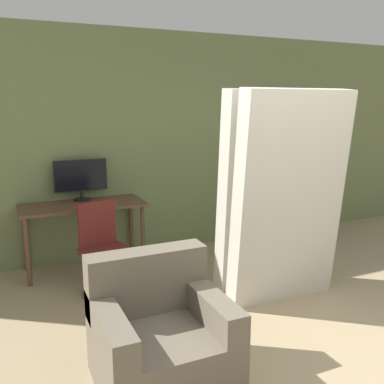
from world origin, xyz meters
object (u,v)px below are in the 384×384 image
at_px(monitor, 81,177).
at_px(bookshelf, 288,177).
at_px(mattress_near, 290,199).
at_px(mattress_far, 272,193).
at_px(armchair, 159,336).
at_px(office_chair, 105,258).

relative_size(monitor, bookshelf, 0.36).
relative_size(monitor, mattress_near, 0.30).
bearing_deg(mattress_near, mattress_far, 90.00).
xyz_separation_m(mattress_near, armchair, (-1.51, -0.64, -0.67)).
distance_m(monitor, office_chair, 1.11).
distance_m(mattress_far, armchair, 1.90).
relative_size(monitor, armchair, 0.70).
xyz_separation_m(bookshelf, mattress_far, (-1.28, -1.46, 0.17)).
xyz_separation_m(monitor, bookshelf, (2.85, -0.02, -0.20)).
distance_m(monitor, armchair, 2.50).
bearing_deg(office_chair, armchair, -89.55).
xyz_separation_m(office_chair, bookshelf, (2.81, 0.87, 0.46)).
xyz_separation_m(bookshelf, armchair, (-2.79, -2.38, -0.50)).
bearing_deg(monitor, mattress_near, -48.18).
bearing_deg(bookshelf, office_chair, -162.82).
distance_m(bookshelf, armchair, 3.70).
bearing_deg(mattress_far, office_chair, 158.86).
height_order(mattress_near, armchair, mattress_near).
distance_m(bookshelf, mattress_far, 1.95).
bearing_deg(armchair, mattress_near, 23.04).
distance_m(mattress_near, armchair, 1.78).
bearing_deg(mattress_far, bookshelf, 48.73).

